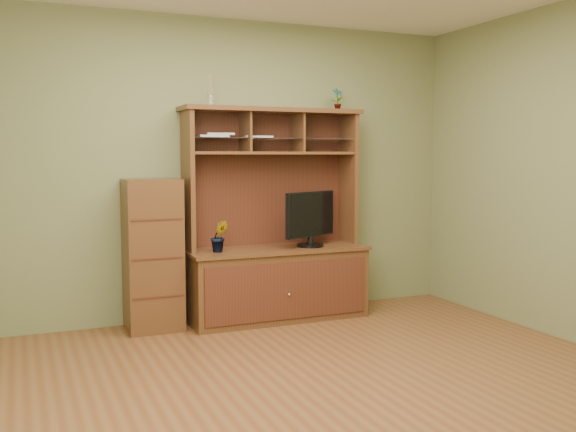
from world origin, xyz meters
TOP-DOWN VIEW (x-y plane):
  - room at (0.00, 0.00)m, footprint 4.54×4.04m
  - media_hutch at (0.36, 1.73)m, footprint 1.66×0.61m
  - monitor at (0.67, 1.65)m, footprint 0.59×0.32m
  - orchid_plant at (-0.19, 1.65)m, footprint 0.18×0.15m
  - top_plant at (1.02, 1.80)m, footprint 0.12×0.08m
  - reed_diffuser at (-0.21, 1.80)m, footprint 0.06×0.06m
  - magazines at (-0.04, 1.80)m, footprint 0.68×0.22m
  - side_cabinet at (-0.74, 1.77)m, footprint 0.46×0.42m

SIDE VIEW (x-z plane):
  - media_hutch at x=0.36m, z-range -0.43..1.47m
  - side_cabinet at x=-0.74m, z-range 0.00..1.28m
  - orchid_plant at x=-0.19m, z-range 0.65..0.92m
  - monitor at x=0.67m, z-range 0.66..1.17m
  - room at x=0.00m, z-range -0.02..2.72m
  - magazines at x=-0.04m, z-range 1.63..1.67m
  - top_plant at x=1.02m, z-range 1.90..2.11m
  - reed_diffuser at x=-0.21m, z-range 1.87..2.15m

